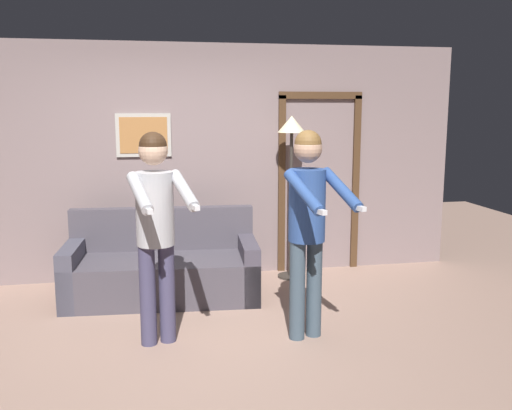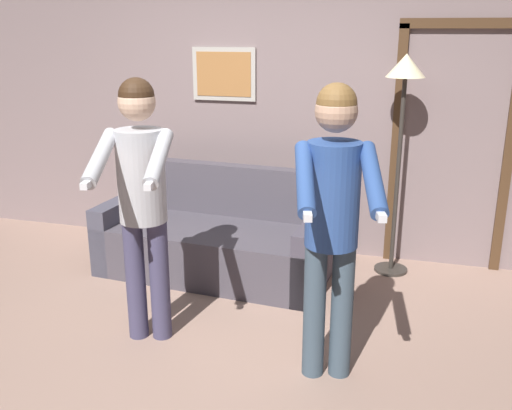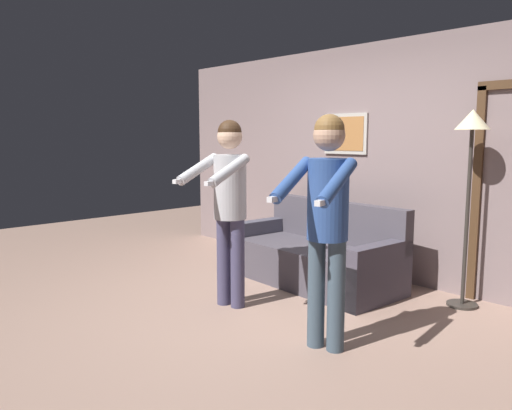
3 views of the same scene
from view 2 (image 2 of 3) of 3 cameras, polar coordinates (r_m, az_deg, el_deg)
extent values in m
plane|color=#9F7E6D|center=(3.88, -6.46, -13.94)|extent=(12.00, 12.00, 0.00)
cube|color=gray|center=(5.22, 1.16, 9.52)|extent=(6.40, 0.06, 2.60)
cube|color=#B7B2A8|center=(5.25, -3.22, 12.94)|extent=(0.59, 0.02, 0.47)
cube|color=#AA6E3A|center=(5.24, -3.26, 12.93)|extent=(0.51, 0.01, 0.39)
cube|color=#4C331E|center=(5.05, 13.79, 5.55)|extent=(0.08, 0.04, 2.04)
cube|color=#4C331E|center=(5.10, 23.95, 4.68)|extent=(0.08, 0.04, 2.04)
cube|color=#4C331E|center=(4.96, 20.08, 16.71)|extent=(0.98, 0.04, 0.08)
cube|color=#4A444D|center=(4.85, -4.17, -4.49)|extent=(1.96, 0.99, 0.42)
cube|color=#4A444D|center=(5.01, -2.63, 1.54)|extent=(1.91, 0.28, 0.45)
cube|color=#484754|center=(5.21, -12.97, -2.36)|extent=(0.22, 0.86, 0.58)
cube|color=#47414D|center=(4.55, 5.91, -4.93)|extent=(0.22, 0.86, 0.58)
cylinder|color=#332D28|center=(5.09, 13.31, -6.27)|extent=(0.28, 0.28, 0.02)
cylinder|color=#332D28|center=(4.82, 13.97, 2.69)|extent=(0.04, 0.04, 1.61)
cone|color=#F9EAB7|center=(4.69, 14.78, 13.35)|extent=(0.31, 0.31, 0.18)
cylinder|color=#44405F|center=(3.88, -11.94, -7.31)|extent=(0.13, 0.13, 0.83)
cylinder|color=#44405F|center=(3.84, -9.61, -7.41)|extent=(0.13, 0.13, 0.83)
cylinder|color=#B2B2B7|center=(3.63, -11.40, 2.85)|extent=(0.30, 0.30, 0.59)
sphere|color=#D8AD8E|center=(3.54, -11.84, 10.03)|extent=(0.23, 0.23, 0.23)
sphere|color=#382314|center=(3.54, -11.88, 10.67)|extent=(0.22, 0.22, 0.22)
cylinder|color=#B2B2B7|center=(3.41, -15.31, 4.63)|extent=(0.20, 0.52, 0.27)
cube|color=white|center=(3.21, -16.46, 2.08)|extent=(0.07, 0.16, 0.04)
cylinder|color=#B2B2B7|center=(3.32, -9.70, 4.68)|extent=(0.20, 0.52, 0.27)
cube|color=white|center=(3.11, -10.53, 2.06)|extent=(0.07, 0.16, 0.04)
cylinder|color=#3E505F|center=(3.42, 5.86, -10.49)|extent=(0.13, 0.13, 0.83)
cylinder|color=#3E505F|center=(3.43, 8.57, -10.46)|extent=(0.13, 0.13, 0.83)
cylinder|color=#2D4C8C|center=(3.16, 7.69, 1.02)|extent=(0.30, 0.30, 0.59)
sphere|color=tan|center=(3.06, 8.04, 9.29)|extent=(0.23, 0.23, 0.23)
sphere|color=brown|center=(3.06, 8.07, 10.03)|extent=(0.22, 0.22, 0.22)
cylinder|color=#2D4C8C|center=(2.88, 4.92, 2.68)|extent=(0.21, 0.52, 0.30)
cube|color=white|center=(2.68, 5.13, -0.88)|extent=(0.08, 0.16, 0.04)
cylinder|color=#2D4C8C|center=(2.92, 11.61, 2.59)|extent=(0.21, 0.52, 0.30)
cube|color=white|center=(2.73, 12.28, -0.93)|extent=(0.08, 0.16, 0.04)
camera|label=1|loc=(2.18, -112.10, -8.83)|focal=40.00mm
camera|label=3|loc=(1.87, 96.05, -15.66)|focal=35.00mm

